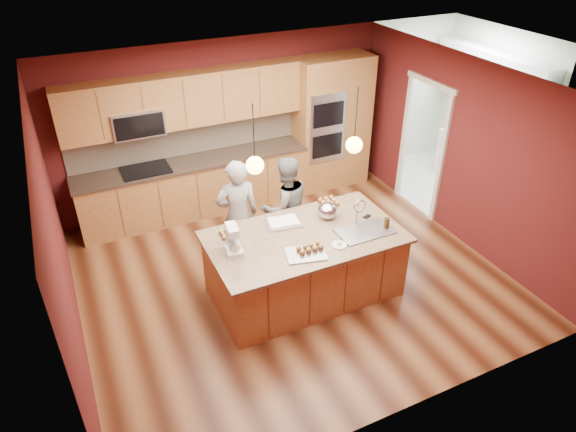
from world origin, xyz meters
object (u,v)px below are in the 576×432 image
person_left (238,215)px  mixing_bowl (327,211)px  stand_mixer (233,241)px  island (305,263)px  person_right (285,207)px

person_left → mixing_bowl: bearing=151.1°
person_left → mixing_bowl: 1.23m
person_left → stand_mixer: 0.98m
island → person_right: (0.15, 0.94, 0.30)m
person_right → stand_mixer: 1.43m
stand_mixer → mixing_bowl: stand_mixer is taller
island → mixing_bowl: size_ratio=9.34×
person_right → stand_mixer: size_ratio=4.25×
person_right → stand_mixer: bearing=36.7°
island → stand_mixer: size_ratio=6.78×
mixing_bowl → person_left: bearing=145.9°
person_right → mixing_bowl: 0.78m
island → mixing_bowl: island is taller
island → stand_mixer: (-0.94, 0.06, 0.59)m
island → person_right: person_right is taller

